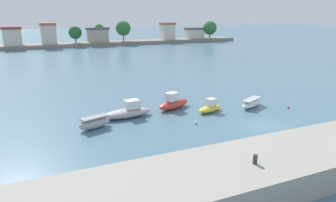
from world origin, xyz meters
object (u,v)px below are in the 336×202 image
Objects in this scene: moored_boat_2 at (173,103)px; mooring_buoy_1 at (288,108)px; moored_boat_1 at (128,112)px; moored_boat_0 at (95,123)px; mooring_bollard at (255,159)px; moored_boat_4 at (252,103)px; mooring_buoy_0 at (196,122)px; moored_boat_3 at (210,107)px.

mooring_buoy_1 is at bearing -45.89° from moored_boat_2.
moored_boat_0 is at bearing -157.89° from moored_boat_1.
moored_boat_4 is (11.37, 14.51, -1.69)m from mooring_bollard.
moored_boat_1 is (-2.97, 16.89, -1.59)m from mooring_bollard.
moored_boat_0 is 18.20m from moored_boat_4.
moored_boat_4 is (18.20, -0.46, -0.08)m from moored_boat_0.
moored_boat_1 is at bearing 99.97° from mooring_bollard.
moored_boat_2 reaches higher than moored_boat_0.
moored_boat_2 is 9.19m from moored_boat_4.
mooring_bollard is 0.17× the size of moored_boat_0.
moored_boat_2 is at bearing 81.17° from mooring_bollard.
mooring_bollard is 16.54m from moored_boat_0.
moored_boat_1 is 5.78m from moored_boat_2.
mooring_bollard is 12.57m from mooring_buoy_0.
moored_boat_2 is 14.47× the size of mooring_buoy_0.
moored_boat_1 is 22.75× the size of mooring_buoy_1.
moored_boat_4 is (14.34, -2.38, -0.10)m from moored_boat_1.
moored_boat_1 is 1.55× the size of moored_boat_3.
mooring_bollard reaches higher than moored_boat_4.
moored_boat_2 reaches higher than moored_boat_4.
mooring_buoy_0 is (9.45, -2.84, -0.41)m from moored_boat_0.
moored_boat_3 is at bearing 163.45° from mooring_buoy_1.
moored_boat_0 reaches higher than mooring_buoy_0.
mooring_buoy_1 is at bearing -35.03° from moored_boat_3.
mooring_buoy_0 is (2.62, 12.13, -2.02)m from mooring_bollard.
mooring_bollard is 16.21m from moored_boat_3.
moored_boat_0 is 9.88m from mooring_buoy_0.
moored_boat_3 is 0.86× the size of moored_boat_4.
moored_boat_4 is 12.73× the size of mooring_buoy_0.
moored_boat_3 is at bearing -62.09° from moored_boat_2.
mooring_buoy_1 is at bearing 39.52° from mooring_bollard.
moored_boat_3 is at bearing -16.47° from moored_boat_1.
mooring_bollard reaches higher than moored_boat_2.
moored_boat_2 is 1.32× the size of moored_boat_3.
mooring_bollard is 0.12× the size of moored_boat_2.
mooring_bollard is 19.45m from mooring_buoy_1.
moored_boat_4 is 17.02× the size of mooring_buoy_1.
mooring_buoy_0 reaches higher than mooring_buoy_1.
moored_boat_1 is 17.02× the size of mooring_buoy_0.
mooring_bollard is 17.97m from moored_boat_2.
moored_boat_2 is at bearing 156.14° from mooring_buoy_1.
moored_boat_3 reaches higher than moored_boat_0.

